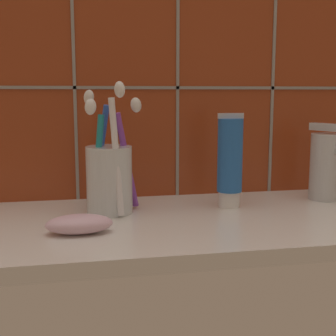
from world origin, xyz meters
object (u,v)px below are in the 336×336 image
at_px(toothpaste_tube, 230,161).
at_px(sink_faucet, 329,163).
at_px(toothbrush_cup, 109,175).
at_px(soap_bar, 79,224).

bearing_deg(toothpaste_tube, sink_faucet, 4.31).
xyz_separation_m(toothbrush_cup, sink_faucet, (0.35, 0.01, 0.00)).
distance_m(toothpaste_tube, soap_bar, 0.25).
relative_size(toothpaste_tube, soap_bar, 1.72).
bearing_deg(toothbrush_cup, soap_bar, -114.92).
xyz_separation_m(toothpaste_tube, soap_bar, (-0.22, -0.10, -0.06)).
xyz_separation_m(toothbrush_cup, soap_bar, (-0.04, -0.10, -0.04)).
relative_size(toothbrush_cup, sink_faucet, 1.52).
height_order(sink_faucet, soap_bar, sink_faucet).
height_order(toothbrush_cup, sink_faucet, toothbrush_cup).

